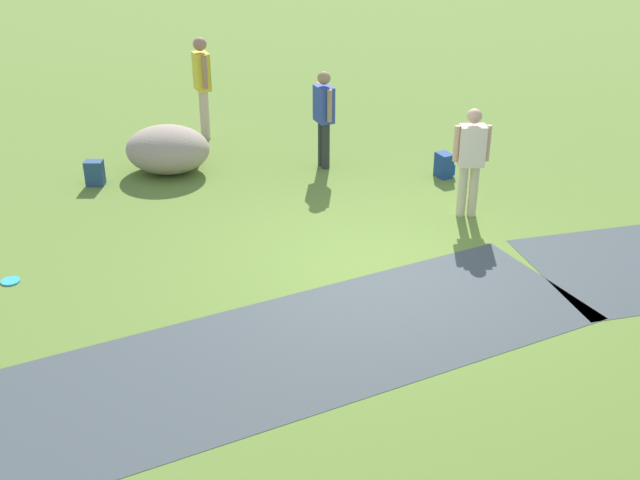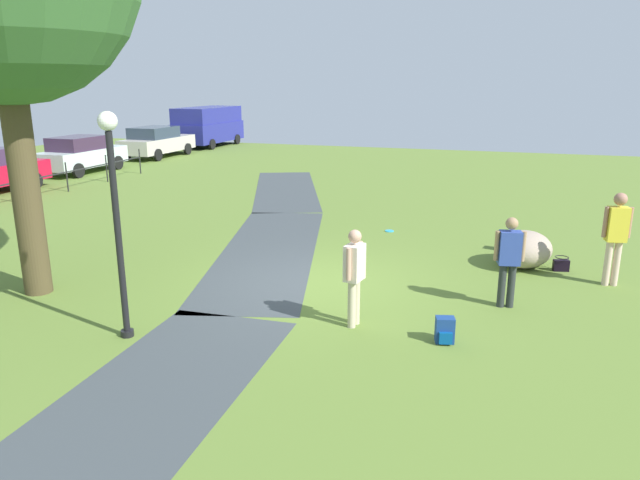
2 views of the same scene
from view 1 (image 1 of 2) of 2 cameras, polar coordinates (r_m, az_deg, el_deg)
The scene contains 10 objects.
ground_plane at distance 10.21m, azimuth 3.90°, elevation -1.95°, with size 48.00×48.00×0.00m, color olive.
footpath_segment_mid at distance 8.44m, azimuth -5.21°, elevation -8.77°, with size 8.28×4.12×0.01m.
lawn_boulder at distance 13.28m, azimuth -10.84°, elevation 6.39°, with size 1.66×1.52×0.77m.
woman_with_handbag at distance 14.63m, azimuth -8.43°, elevation 11.28°, with size 0.31×0.51×1.82m.
man_near_boulder at distance 13.08m, azimuth 0.28°, elevation 9.08°, with size 0.31×0.51×1.61m.
passerby_on_path at distance 11.45m, azimuth 10.75°, elevation 5.96°, with size 0.51×0.30×1.60m.
handbag_on_grass at distance 14.08m, azimuth -10.52°, elevation 6.53°, with size 0.33×0.34×0.31m.
backpack_by_boulder at distance 13.08m, azimuth -15.80°, elevation 4.63°, with size 0.32×0.30×0.40m.
spare_backpack_on_lawn at distance 13.06m, azimuth 8.88°, elevation 5.30°, with size 0.31×0.32×0.40m.
frisbee_on_grass at distance 10.58m, azimuth -21.27°, elevation -2.75°, with size 0.23×0.23×0.02m.
Camera 1 is at (2.56, 8.60, 4.88)m, focal length 44.73 mm.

